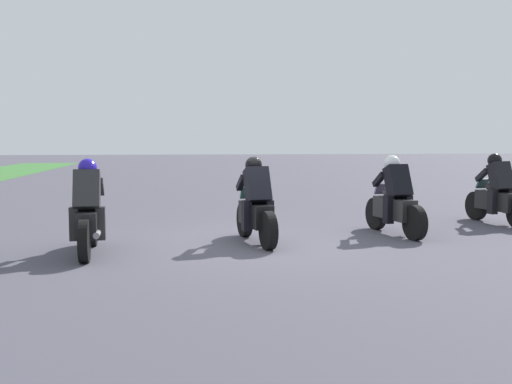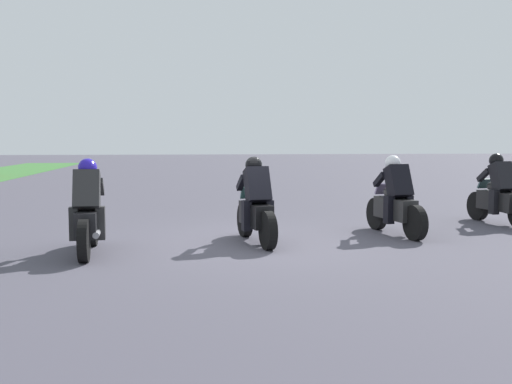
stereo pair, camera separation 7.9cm
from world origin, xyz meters
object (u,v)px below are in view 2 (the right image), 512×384
at_px(rider_lane_c, 256,207).
at_px(rider_lane_d, 88,215).
at_px(rider_lane_a, 499,195).
at_px(rider_lane_b, 395,202).

relative_size(rider_lane_c, rider_lane_d, 0.99).
height_order(rider_lane_a, rider_lane_d, same).
relative_size(rider_lane_a, rider_lane_b, 1.00).
distance_m(rider_lane_b, rider_lane_c, 2.79).
bearing_deg(rider_lane_d, rider_lane_a, -77.59).
bearing_deg(rider_lane_a, rider_lane_b, 103.67).
xyz_separation_m(rider_lane_b, rider_lane_d, (-1.27, 5.48, 0.00)).
distance_m(rider_lane_a, rider_lane_b, 2.89).
height_order(rider_lane_b, rider_lane_c, same).
bearing_deg(rider_lane_b, rider_lane_a, -78.41).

